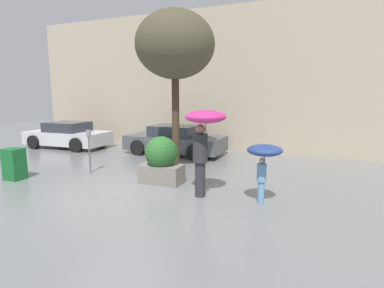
# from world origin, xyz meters

# --- Properties ---
(ground_plane) EXTENTS (40.00, 40.00, 0.00)m
(ground_plane) POSITION_xyz_m (0.00, 0.00, 0.00)
(ground_plane) COLOR slate
(building_facade) EXTENTS (18.00, 0.30, 6.00)m
(building_facade) POSITION_xyz_m (0.00, 6.50, 3.00)
(building_facade) COLOR #B7A88E
(building_facade) RESTS_ON ground
(planter_box) EXTENTS (1.16, 0.90, 1.30)m
(planter_box) POSITION_xyz_m (0.53, 1.07, 0.65)
(planter_box) COLOR gray
(planter_box) RESTS_ON ground
(person_adult) EXTENTS (0.94, 0.94, 2.07)m
(person_adult) POSITION_xyz_m (2.00, 0.39, 1.57)
(person_adult) COLOR #2D2D33
(person_adult) RESTS_ON ground
(person_child) EXTENTS (0.76, 0.76, 1.35)m
(person_child) POSITION_xyz_m (3.37, 0.45, 1.10)
(person_child) COLOR #669ED1
(person_child) RESTS_ON ground
(parked_car_near) EXTENTS (4.08, 1.99, 1.17)m
(parked_car_near) POSITION_xyz_m (-0.92, 4.96, 0.55)
(parked_car_near) COLOR #4C5156
(parked_car_near) RESTS_ON ground
(parked_car_far) EXTENTS (3.87, 2.02, 1.17)m
(parked_car_far) POSITION_xyz_m (-6.16, 4.49, 0.55)
(parked_car_far) COLOR silver
(parked_car_far) RESTS_ON ground
(street_tree) EXTENTS (2.38, 2.38, 4.89)m
(street_tree) POSITION_xyz_m (0.35, 2.37, 3.85)
(street_tree) COLOR #423323
(street_tree) RESTS_ON ground
(parking_meter) EXTENTS (0.14, 0.14, 1.35)m
(parking_meter) POSITION_xyz_m (-2.03, 1.16, 0.96)
(parking_meter) COLOR #595B60
(parking_meter) RESTS_ON ground
(newspaper_box) EXTENTS (0.50, 0.44, 0.90)m
(newspaper_box) POSITION_xyz_m (-3.54, -0.22, 0.45)
(newspaper_box) COLOR #19662D
(newspaper_box) RESTS_ON ground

